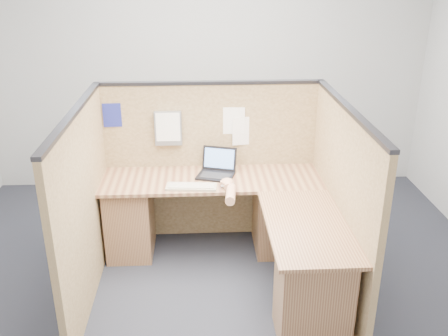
{
  "coord_description": "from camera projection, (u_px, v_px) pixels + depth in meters",
  "views": [
    {
      "loc": [
        -0.11,
        -3.38,
        2.52
      ],
      "look_at": [
        0.1,
        0.5,
        0.9
      ],
      "focal_mm": 40.0,
      "sensor_mm": 36.0,
      "label": 1
    }
  ],
  "objects": [
    {
      "name": "l_desk",
      "position": [
        235.0,
        233.0,
        4.21
      ],
      "size": [
        1.95,
        1.75,
        0.73
      ],
      "color": "brown",
      "rests_on": "floor"
    },
    {
      "name": "blue_poster",
      "position": [
        112.0,
        115.0,
        4.47
      ],
      "size": [
        0.16,
        0.01,
        0.22
      ],
      "primitive_type": "cube",
      "rotation": [
        0.0,
        0.0,
        0.05
      ],
      "color": "navy",
      "rests_on": "cubicle_partitions"
    },
    {
      "name": "laptop",
      "position": [
        215.0,
        168.0,
        4.5
      ],
      "size": [
        0.37,
        0.38,
        0.23
      ],
      "rotation": [
        0.0,
        0.0,
        -0.3
      ],
      "color": "black",
      "rests_on": "l_desk"
    },
    {
      "name": "cubicle_partitions",
      "position": [
        213.0,
        186.0,
        4.19
      ],
      "size": [
        2.06,
        1.83,
        1.53
      ],
      "color": "brown",
      "rests_on": "floor"
    },
    {
      "name": "file_holder",
      "position": [
        168.0,
        128.0,
        4.51
      ],
      "size": [
        0.25,
        0.05,
        0.31
      ],
      "color": "slate",
      "rests_on": "cubicle_partitions"
    },
    {
      "name": "floor",
      "position": [
        215.0,
        293.0,
        4.09
      ],
      "size": [
        5.0,
        5.0,
        0.0
      ],
      "primitive_type": "plane",
      "color": "black",
      "rests_on": "ground"
    },
    {
      "name": "paper_left",
      "position": [
        234.0,
        121.0,
        4.55
      ],
      "size": [
        0.2,
        0.02,
        0.25
      ],
      "primitive_type": "cube",
      "rotation": [
        0.0,
        0.0,
        -0.07
      ],
      "color": "white",
      "rests_on": "cubicle_partitions"
    },
    {
      "name": "hand_forearm",
      "position": [
        230.0,
        190.0,
        4.1
      ],
      "size": [
        0.12,
        0.42,
        0.09
      ],
      "color": "tan",
      "rests_on": "l_desk"
    },
    {
      "name": "wall_back",
      "position": [
        207.0,
        68.0,
        5.63
      ],
      "size": [
        5.0,
        0.0,
        5.0
      ],
      "primitive_type": "plane",
      "rotation": [
        1.57,
        0.0,
        0.0
      ],
      "color": "#ADB0B2",
      "rests_on": "floor"
    },
    {
      "name": "mouse",
      "position": [
        227.0,
        185.0,
        4.25
      ],
      "size": [
        0.13,
        0.1,
        0.05
      ],
      "primitive_type": "ellipsoid",
      "rotation": [
        0.0,
        0.0,
        0.26
      ],
      "color": "silver",
      "rests_on": "l_desk"
    },
    {
      "name": "paper_right",
      "position": [
        244.0,
        131.0,
        4.59
      ],
      "size": [
        0.21,
        0.04,
        0.27
      ],
      "primitive_type": "cube",
      "rotation": [
        0.0,
        0.0,
        0.16
      ],
      "color": "white",
      "rests_on": "cubicle_partitions"
    },
    {
      "name": "american_flag",
      "position": [
        165.0,
        121.0,
        4.5
      ],
      "size": [
        0.18,
        0.01,
        0.32
      ],
      "color": "olive",
      "rests_on": "cubicle_partitions"
    },
    {
      "name": "keyboard",
      "position": [
        191.0,
        187.0,
        4.23
      ],
      "size": [
        0.44,
        0.18,
        0.03
      ],
      "rotation": [
        0.0,
        0.0,
        -0.09
      ],
      "color": "tan",
      "rests_on": "l_desk"
    }
  ]
}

